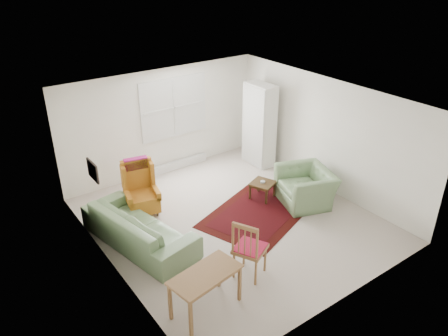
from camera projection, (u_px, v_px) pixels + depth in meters
room at (228, 160)px, 8.34m from camera, size 5.04×5.54×2.51m
rug at (260, 211)px, 9.02m from camera, size 2.91×2.37×0.03m
sofa at (138, 221)px, 7.86m from camera, size 1.39×2.52×0.96m
armchair at (306, 184)px, 9.18m from camera, size 1.31×1.40×0.89m
wingback_chair at (141, 189)px, 8.75m from camera, size 0.77×0.80×1.12m
coffee_table at (262, 190)px, 9.44m from camera, size 0.61×0.61×0.38m
stool at (141, 190)px, 9.42m from camera, size 0.33×0.33×0.42m
cabinet at (260, 125)px, 10.63m from camera, size 0.43×0.82×2.04m
desk at (206, 292)px, 6.44m from camera, size 1.15×0.71×0.68m
desk_chair at (250, 247)px, 7.06m from camera, size 0.65×0.65×1.10m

